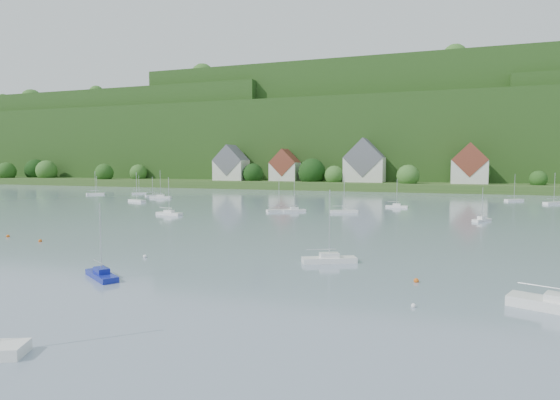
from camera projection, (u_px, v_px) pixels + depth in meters
name	position (u px, v px, depth m)	size (l,w,h in m)	color
far_shore_strip	(357.00, 184.00, 208.25)	(600.00, 60.00, 3.00)	#335620
forested_ridge	(380.00, 142.00, 270.92)	(620.00, 181.22, 69.89)	#1A3912
village_building_0	(231.00, 166.00, 213.58)	(14.00, 10.40, 16.00)	beige
village_building_1	(285.00, 168.00, 207.25)	(12.00, 9.36, 14.00)	beige
village_building_2	(365.00, 164.00, 194.62)	(16.00, 11.44, 18.00)	beige
village_building_3	(469.00, 167.00, 179.58)	(13.00, 10.40, 15.50)	beige
near_sailboat_1	(102.00, 274.00, 44.72)	(5.28, 4.10, 7.16)	#152196
near_sailboat_3	(329.00, 259.00, 51.76)	(6.05, 4.11, 8.00)	white
mooring_buoy_1	(145.00, 258.00, 54.53)	(0.44, 0.44, 0.44)	white
mooring_buoy_2	(416.00, 282.00, 43.33)	(0.48, 0.48, 0.48)	orange
mooring_buoy_3	(8.00, 237.00, 69.54)	(0.50, 0.50, 0.50)	orange
mooring_buoy_4	(413.00, 307.00, 35.82)	(0.39, 0.39, 0.39)	white
mooring_buoy_5	(40.00, 242.00, 65.36)	(0.49, 0.49, 0.49)	orange
far_sailboat_cluster	(339.00, 203.00, 122.99)	(175.54, 67.45, 8.71)	white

